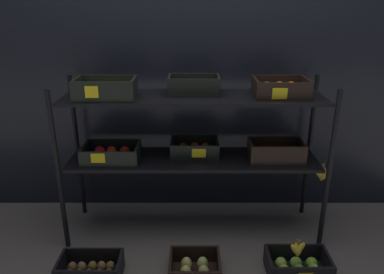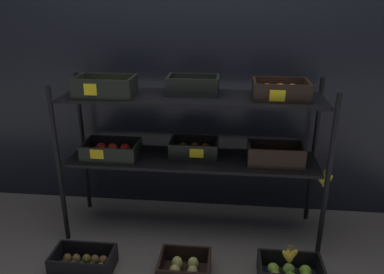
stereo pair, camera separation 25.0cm
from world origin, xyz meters
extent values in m
plane|color=#605B56|center=(0.00, 0.00, 0.00)|extent=(10.00, 10.00, 0.00)
cube|color=black|center=(0.00, 0.41, 1.13)|extent=(4.11, 0.12, 2.26)
cylinder|color=black|center=(-0.85, -0.21, 0.54)|extent=(0.03, 0.03, 1.09)
cylinder|color=black|center=(0.85, -0.21, 0.54)|extent=(0.03, 0.03, 1.09)
cylinder|color=black|center=(-0.85, 0.21, 0.54)|extent=(0.03, 0.03, 1.09)
cylinder|color=black|center=(0.85, 0.21, 0.54)|extent=(0.03, 0.03, 1.09)
cube|color=black|center=(0.00, 0.00, 0.55)|extent=(1.67, 0.40, 0.02)
cube|color=black|center=(0.00, 0.00, 0.98)|extent=(1.67, 0.40, 0.02)
cube|color=black|center=(-0.55, -0.04, 0.57)|extent=(0.37, 0.24, 0.01)
cube|color=black|center=(-0.55, -0.15, 0.62)|extent=(0.37, 0.02, 0.10)
cube|color=black|center=(-0.55, 0.08, 0.62)|extent=(0.37, 0.02, 0.10)
cube|color=black|center=(-0.73, -0.04, 0.62)|extent=(0.02, 0.21, 0.10)
cube|color=black|center=(-0.37, -0.04, 0.62)|extent=(0.02, 0.21, 0.10)
sphere|color=red|center=(-0.64, -0.08, 0.61)|extent=(0.07, 0.07, 0.07)
sphere|color=red|center=(-0.55, -0.08, 0.61)|extent=(0.07, 0.07, 0.07)
sphere|color=red|center=(-0.46, -0.07, 0.61)|extent=(0.07, 0.07, 0.07)
sphere|color=red|center=(-0.63, 0.00, 0.61)|extent=(0.07, 0.07, 0.07)
sphere|color=red|center=(-0.55, 0.00, 0.61)|extent=(0.07, 0.07, 0.07)
sphere|color=red|center=(-0.46, 0.00, 0.61)|extent=(0.07, 0.07, 0.07)
cube|color=yellow|center=(-0.61, -0.16, 0.63)|extent=(0.09, 0.01, 0.06)
cube|color=black|center=(0.01, 0.06, 0.57)|extent=(0.33, 0.23, 0.01)
cube|color=black|center=(0.01, -0.04, 0.62)|extent=(0.33, 0.02, 0.10)
cube|color=black|center=(0.01, 0.17, 0.62)|extent=(0.33, 0.02, 0.10)
cube|color=black|center=(-0.15, 0.06, 0.62)|extent=(0.02, 0.19, 0.10)
cube|color=black|center=(0.17, 0.06, 0.62)|extent=(0.02, 0.19, 0.10)
sphere|color=orange|center=(-0.07, 0.03, 0.60)|extent=(0.06, 0.06, 0.06)
sphere|color=orange|center=(0.01, 0.03, 0.60)|extent=(0.06, 0.06, 0.06)
sphere|color=orange|center=(0.08, 0.02, 0.60)|extent=(0.06, 0.06, 0.06)
sphere|color=#F8640A|center=(-0.07, 0.09, 0.60)|extent=(0.06, 0.06, 0.06)
sphere|color=orange|center=(0.01, 0.10, 0.60)|extent=(0.06, 0.06, 0.06)
sphere|color=orange|center=(0.08, 0.09, 0.60)|extent=(0.06, 0.06, 0.06)
cube|color=yellow|center=(0.04, -0.05, 0.62)|extent=(0.09, 0.01, 0.06)
cube|color=black|center=(0.55, -0.04, 0.57)|extent=(0.36, 0.20, 0.01)
cube|color=black|center=(0.55, -0.13, 0.63)|extent=(0.36, 0.02, 0.12)
cube|color=black|center=(0.55, 0.05, 0.63)|extent=(0.36, 0.02, 0.12)
cube|color=black|center=(0.38, -0.04, 0.63)|extent=(0.02, 0.17, 0.12)
cube|color=black|center=(0.72, -0.04, 0.63)|extent=(0.02, 0.17, 0.12)
sphere|color=#E0C74E|center=(0.47, -0.06, 0.61)|extent=(0.07, 0.07, 0.07)
sphere|color=#E7B958|center=(0.55, -0.06, 0.61)|extent=(0.07, 0.07, 0.07)
sphere|color=gold|center=(0.63, -0.06, 0.61)|extent=(0.07, 0.07, 0.07)
sphere|color=gold|center=(0.47, -0.02, 0.61)|extent=(0.07, 0.07, 0.07)
sphere|color=gold|center=(0.54, -0.02, 0.61)|extent=(0.07, 0.07, 0.07)
sphere|color=#D5BA58|center=(0.64, -0.02, 0.61)|extent=(0.07, 0.07, 0.07)
cube|color=black|center=(-0.55, -0.06, 1.00)|extent=(0.37, 0.22, 0.01)
cube|color=black|center=(-0.55, -0.17, 1.06)|extent=(0.37, 0.02, 0.11)
cube|color=black|center=(-0.55, 0.04, 1.06)|extent=(0.37, 0.02, 0.11)
cube|color=black|center=(-0.72, -0.06, 1.06)|extent=(0.02, 0.19, 0.11)
cube|color=black|center=(-0.37, -0.06, 1.06)|extent=(0.02, 0.19, 0.11)
ellipsoid|color=yellow|center=(-0.65, -0.10, 1.05)|extent=(0.06, 0.06, 0.08)
ellipsoid|color=yellow|center=(-0.58, -0.09, 1.05)|extent=(0.06, 0.06, 0.08)
ellipsoid|color=yellow|center=(-0.52, -0.10, 1.05)|extent=(0.06, 0.06, 0.08)
ellipsoid|color=yellow|center=(-0.44, -0.10, 1.05)|extent=(0.06, 0.06, 0.08)
ellipsoid|color=yellow|center=(-0.65, -0.03, 1.05)|extent=(0.06, 0.06, 0.08)
ellipsoid|color=yellow|center=(-0.58, -0.03, 1.05)|extent=(0.06, 0.06, 0.08)
ellipsoid|color=yellow|center=(-0.51, -0.03, 1.05)|extent=(0.06, 0.06, 0.08)
ellipsoid|color=yellow|center=(-0.44, -0.03, 1.05)|extent=(0.06, 0.06, 0.08)
cube|color=yellow|center=(-0.60, -0.18, 1.06)|extent=(0.08, 0.01, 0.07)
cube|color=black|center=(0.00, 0.05, 1.00)|extent=(0.33, 0.20, 0.01)
cube|color=black|center=(0.00, -0.04, 1.06)|extent=(0.33, 0.02, 0.11)
cube|color=black|center=(0.00, 0.15, 1.06)|extent=(0.33, 0.02, 0.11)
cube|color=black|center=(-0.16, 0.05, 1.06)|extent=(0.02, 0.17, 0.11)
cube|color=black|center=(0.16, 0.05, 1.06)|extent=(0.02, 0.17, 0.11)
sphere|color=#582348|center=(-0.10, 0.02, 1.03)|extent=(0.05, 0.05, 0.05)
sphere|color=#5E1751|center=(-0.05, 0.03, 1.03)|extent=(0.05, 0.05, 0.05)
sphere|color=#612E4F|center=(0.00, 0.03, 1.03)|extent=(0.05, 0.05, 0.05)
sphere|color=#5E2E5A|center=(0.05, 0.02, 1.03)|extent=(0.05, 0.05, 0.05)
sphere|color=#652B4C|center=(0.11, 0.02, 1.03)|extent=(0.05, 0.05, 0.05)
sphere|color=#593053|center=(-0.10, 0.09, 1.03)|extent=(0.05, 0.05, 0.05)
sphere|color=#5A1F49|center=(-0.05, 0.08, 1.03)|extent=(0.05, 0.05, 0.05)
sphere|color=#56274C|center=(0.00, 0.09, 1.03)|extent=(0.05, 0.05, 0.05)
sphere|color=#602E46|center=(0.05, 0.09, 1.03)|extent=(0.05, 0.05, 0.05)
sphere|color=#5E1E4D|center=(0.10, 0.08, 1.03)|extent=(0.05, 0.05, 0.05)
cube|color=black|center=(0.55, -0.01, 1.00)|extent=(0.34, 0.25, 0.01)
cube|color=black|center=(0.55, -0.12, 1.06)|extent=(0.34, 0.02, 0.10)
cube|color=black|center=(0.55, 0.11, 1.06)|extent=(0.34, 0.02, 0.10)
cube|color=black|center=(0.39, -0.01, 1.06)|extent=(0.02, 0.22, 0.10)
cube|color=black|center=(0.72, -0.01, 1.06)|extent=(0.02, 0.22, 0.10)
sphere|color=orange|center=(0.48, -0.04, 1.04)|extent=(0.07, 0.07, 0.07)
sphere|color=orange|center=(0.56, -0.05, 1.04)|extent=(0.07, 0.07, 0.07)
sphere|color=orange|center=(0.64, -0.04, 1.04)|extent=(0.07, 0.07, 0.07)
sphere|color=orange|center=(0.47, 0.02, 1.04)|extent=(0.07, 0.07, 0.07)
sphere|color=orange|center=(0.55, 0.03, 1.04)|extent=(0.07, 0.07, 0.07)
sphere|color=orange|center=(0.63, 0.03, 1.04)|extent=(0.07, 0.07, 0.07)
cube|color=yellow|center=(0.52, -0.13, 1.04)|extent=(0.09, 0.01, 0.07)
cylinder|color=brown|center=(0.89, 0.00, 0.50)|extent=(0.02, 0.02, 0.02)
ellipsoid|color=yellow|center=(0.87, 0.00, 0.44)|extent=(0.09, 0.03, 0.11)
ellipsoid|color=yellow|center=(0.89, 0.00, 0.44)|extent=(0.05, 0.03, 0.11)
ellipsoid|color=yellow|center=(0.90, 0.00, 0.44)|extent=(0.05, 0.03, 0.11)
ellipsoid|color=yellow|center=(0.91, -0.01, 0.44)|extent=(0.08, 0.03, 0.11)
cube|color=black|center=(-0.62, -0.51, 0.01)|extent=(0.38, 0.22, 0.01)
cube|color=black|center=(-0.62, -0.61, 0.07)|extent=(0.38, 0.02, 0.12)
cube|color=black|center=(-0.62, -0.41, 0.07)|extent=(0.38, 0.02, 0.12)
cube|color=black|center=(-0.80, -0.51, 0.07)|extent=(0.02, 0.19, 0.12)
cube|color=black|center=(-0.44, -0.51, 0.07)|extent=(0.02, 0.19, 0.12)
ellipsoid|color=brown|center=(-0.73, -0.55, 0.05)|extent=(0.05, 0.05, 0.07)
ellipsoid|color=brown|center=(-0.68, -0.55, 0.05)|extent=(0.05, 0.05, 0.07)
ellipsoid|color=brown|center=(-0.62, -0.55, 0.05)|extent=(0.05, 0.05, 0.07)
ellipsoid|color=brown|center=(-0.56, -0.55, 0.05)|extent=(0.05, 0.05, 0.07)
ellipsoid|color=brown|center=(-0.50, -0.55, 0.05)|extent=(0.05, 0.05, 0.07)
ellipsoid|color=brown|center=(-0.74, -0.48, 0.05)|extent=(0.05, 0.05, 0.07)
ellipsoid|color=brown|center=(-0.68, -0.48, 0.05)|extent=(0.05, 0.05, 0.07)
ellipsoid|color=brown|center=(-0.62, -0.48, 0.05)|extent=(0.05, 0.05, 0.07)
ellipsoid|color=brown|center=(-0.56, -0.48, 0.05)|extent=(0.05, 0.05, 0.07)
ellipsoid|color=brown|center=(-0.51, -0.48, 0.05)|extent=(0.05, 0.05, 0.07)
cube|color=black|center=(0.01, -0.50, 0.01)|extent=(0.31, 0.25, 0.01)
cube|color=black|center=(0.01, -0.39, 0.07)|extent=(0.31, 0.02, 0.11)
cube|color=black|center=(-0.14, -0.50, 0.07)|extent=(0.02, 0.22, 0.11)
cube|color=black|center=(0.15, -0.50, 0.07)|extent=(0.02, 0.22, 0.11)
ellipsoid|color=tan|center=(-0.05, -0.55, 0.06)|extent=(0.07, 0.07, 0.09)
ellipsoid|color=tan|center=(0.06, -0.54, 0.06)|extent=(0.07, 0.07, 0.09)
ellipsoid|color=#B2B75D|center=(-0.04, -0.47, 0.06)|extent=(0.07, 0.07, 0.09)
ellipsoid|color=#AEC25E|center=(0.06, -0.47, 0.06)|extent=(0.07, 0.07, 0.09)
cube|color=black|center=(0.63, -0.38, 0.07)|extent=(0.38, 0.02, 0.12)
cube|color=black|center=(0.45, -0.48, 0.07)|extent=(0.02, 0.20, 0.12)
cube|color=black|center=(0.82, -0.48, 0.07)|extent=(0.02, 0.20, 0.12)
sphere|color=#8DC040|center=(0.54, -0.45, 0.05)|extent=(0.07, 0.07, 0.07)
sphere|color=#8EBF3E|center=(0.63, -0.45, 0.05)|extent=(0.07, 0.07, 0.07)
sphere|color=#90C337|center=(0.73, -0.45, 0.05)|extent=(0.07, 0.07, 0.07)
cylinder|color=brown|center=(0.62, -0.49, 0.24)|extent=(0.02, 0.02, 0.02)
ellipsoid|color=yellow|center=(0.60, -0.49, 0.18)|extent=(0.08, 0.03, 0.10)
ellipsoid|color=yellow|center=(0.62, -0.48, 0.18)|extent=(0.05, 0.03, 0.10)
ellipsoid|color=yellow|center=(0.63, -0.50, 0.18)|extent=(0.05, 0.03, 0.10)
ellipsoid|color=gold|center=(0.64, -0.48, 0.18)|extent=(0.08, 0.03, 0.10)
camera|label=1|loc=(-0.01, -2.35, 1.59)|focal=35.17mm
camera|label=2|loc=(0.24, -2.33, 1.59)|focal=35.17mm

